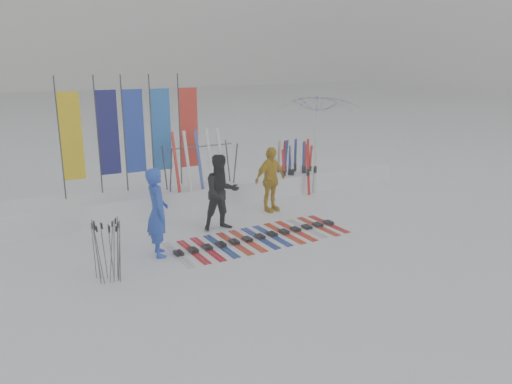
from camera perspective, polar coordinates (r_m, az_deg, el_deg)
ground at (r=11.32m, az=3.22°, el=-6.87°), size 120.00×120.00×0.00m
snow_bank at (r=15.08m, az=-6.41°, el=-0.08°), size 14.00×1.60×0.60m
person_blue at (r=11.04m, az=-11.20°, el=-2.29°), size 0.59×0.79×1.97m
person_black at (r=12.51m, az=-3.98°, el=-0.06°), size 1.00×0.81×1.93m
person_yellow at (r=14.01m, az=1.64°, el=1.44°), size 1.15×0.65×1.84m
tent_canopy at (r=19.01m, az=7.12°, el=6.74°), size 3.87×3.92×2.98m
ski_row at (r=12.11m, az=0.42°, el=-5.17°), size 4.36×1.70×0.07m
pole_cluster at (r=10.14m, az=-16.51°, el=-6.54°), size 0.55×0.51×1.25m
feather_flags at (r=14.27m, az=-13.84°, el=6.69°), size 3.86×0.21×3.20m
ski_rack at (r=14.42m, az=-6.36°, el=3.64°), size 2.04×0.80×1.23m
upright_skis at (r=16.23m, az=4.74°, el=2.88°), size 1.53×1.12×1.70m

